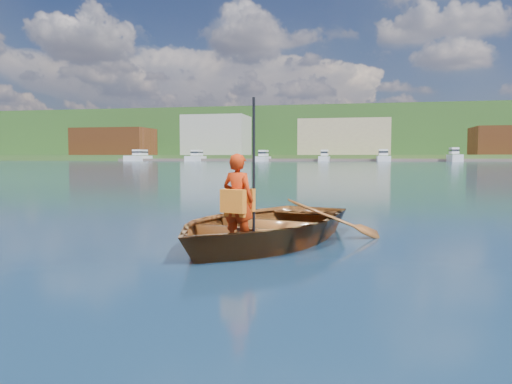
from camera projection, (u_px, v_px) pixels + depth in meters
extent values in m
plane|color=#102942|center=(358.00, 237.00, 7.86)|extent=(600.00, 600.00, 0.00)
imported|color=brown|center=(262.00, 225.00, 7.34)|extent=(3.94, 4.67, 0.82)
imported|color=#B32809|center=(238.00, 200.00, 6.45)|extent=(0.51, 0.41, 1.21)
cube|color=orange|center=(233.00, 201.00, 6.35)|extent=(0.35, 0.20, 0.30)
cube|color=orange|center=(243.00, 200.00, 6.55)|extent=(0.35, 0.18, 0.30)
cube|color=orange|center=(238.00, 214.00, 6.46)|extent=(0.35, 0.30, 0.05)
cylinder|color=black|center=(254.00, 172.00, 6.48)|extent=(0.05, 0.05, 1.93)
cube|color=#3A4D22|center=(359.00, 158.00, 193.43)|extent=(400.00, 80.00, 2.00)
cube|color=#2F5320|center=(359.00, 137.00, 241.58)|extent=(400.00, 100.00, 22.00)
cube|color=brown|center=(369.00, 160.00, 151.79)|extent=(159.98, 12.66, 0.80)
cube|color=maroon|center=(114.00, 142.00, 186.70)|extent=(28.00, 16.00, 10.00)
cube|color=gray|center=(217.00, 136.00, 178.51)|extent=(22.00, 16.00, 14.00)
cube|color=#937A5D|center=(344.00, 137.00, 169.52)|extent=(30.00, 16.00, 12.00)
cube|color=maroon|center=(502.00, 141.00, 159.56)|extent=(18.00, 16.00, 9.00)
cube|color=silver|center=(138.00, 159.00, 161.63)|extent=(3.85, 13.76, 1.92)
cube|color=silver|center=(140.00, 152.00, 162.83)|extent=(2.70, 6.19, 1.80)
cube|color=black|center=(140.00, 152.00, 162.82)|extent=(2.77, 6.47, 0.50)
cube|color=silver|center=(196.00, 159.00, 157.71)|extent=(3.36, 12.00, 1.79)
cube|color=silver|center=(197.00, 153.00, 158.74)|extent=(2.35, 5.40, 1.80)
cube|color=black|center=(197.00, 152.00, 158.74)|extent=(2.42, 5.64, 0.50)
cube|color=silver|center=(263.00, 159.00, 153.36)|extent=(3.19, 11.40, 1.64)
cube|color=silver|center=(264.00, 153.00, 154.34)|extent=(2.23, 5.13, 1.80)
cube|color=black|center=(264.00, 153.00, 154.33)|extent=(2.30, 5.36, 0.50)
cube|color=silver|center=(324.00, 159.00, 149.57)|extent=(2.85, 10.19, 1.71)
cube|color=silver|center=(325.00, 153.00, 150.43)|extent=(2.00, 4.59, 1.80)
cube|color=black|center=(325.00, 152.00, 150.43)|extent=(2.05, 4.79, 0.50)
cube|color=silver|center=(383.00, 159.00, 146.12)|extent=(3.66, 13.08, 1.80)
cube|color=silver|center=(383.00, 152.00, 147.26)|extent=(2.56, 5.89, 1.80)
cube|color=black|center=(383.00, 152.00, 147.25)|extent=(2.64, 6.15, 0.50)
cube|color=silver|center=(454.00, 158.00, 142.13)|extent=(2.93, 10.47, 2.23)
cube|color=silver|center=(454.00, 151.00, 143.00)|extent=(2.05, 4.71, 1.80)
cube|color=black|center=(454.00, 150.00, 142.99)|extent=(2.11, 4.92, 0.50)
cylinder|color=#382314|center=(264.00, 145.00, 217.06)|extent=(0.80, 0.80, 2.89)
sphere|color=#26571F|center=(264.00, 136.00, 216.80)|extent=(5.39, 5.39, 5.39)
cylinder|color=#382314|center=(243.00, 125.00, 283.36)|extent=(0.80, 0.80, 3.45)
sphere|color=#26571F|center=(243.00, 117.00, 283.04)|extent=(6.43, 6.43, 6.43)
cylinder|color=#382314|center=(271.00, 123.00, 285.00)|extent=(0.80, 0.80, 3.48)
sphere|color=#26571F|center=(271.00, 115.00, 284.68)|extent=(6.49, 6.49, 6.49)
cylinder|color=#382314|center=(160.00, 128.00, 288.04)|extent=(0.80, 0.80, 2.45)
sphere|color=#26571F|center=(160.00, 122.00, 287.81)|extent=(4.57, 4.57, 4.57)
cylinder|color=#382314|center=(61.00, 142.00, 247.73)|extent=(0.80, 0.80, 2.88)
sphere|color=#26571F|center=(61.00, 134.00, 247.46)|extent=(5.38, 5.38, 5.38)
cylinder|color=#382314|center=(126.00, 134.00, 266.64)|extent=(0.80, 0.80, 3.49)
sphere|color=#26571F|center=(126.00, 125.00, 266.31)|extent=(6.51, 6.51, 6.51)
cylinder|color=#382314|center=(404.00, 140.00, 214.36)|extent=(0.80, 0.80, 3.31)
sphere|color=#26571F|center=(404.00, 129.00, 214.05)|extent=(6.18, 6.18, 6.18)
cylinder|color=#382314|center=(288.00, 141.00, 221.27)|extent=(0.80, 0.80, 3.76)
sphere|color=#26571F|center=(288.00, 130.00, 220.92)|extent=(7.01, 7.01, 7.01)
cylinder|color=#382314|center=(384.00, 142.00, 211.53)|extent=(0.80, 0.80, 2.79)
sphere|color=#26571F|center=(385.00, 133.00, 211.27)|extent=(5.22, 5.22, 5.22)
cylinder|color=#382314|center=(474.00, 128.00, 237.31)|extent=(0.80, 0.80, 3.10)
sphere|color=#26571F|center=(474.00, 120.00, 237.02)|extent=(5.78, 5.78, 5.78)
cylinder|color=#382314|center=(253.00, 136.00, 242.82)|extent=(0.80, 0.80, 2.48)
sphere|color=#26571F|center=(253.00, 130.00, 242.59)|extent=(4.63, 4.63, 4.63)
cylinder|color=#382314|center=(463.00, 131.00, 228.69)|extent=(0.80, 0.80, 3.61)
sphere|color=#26571F|center=(463.00, 121.00, 228.36)|extent=(6.74, 6.74, 6.74)
cylinder|color=#382314|center=(85.00, 149.00, 222.67)|extent=(0.80, 0.80, 3.45)
sphere|color=#26571F|center=(84.00, 139.00, 222.35)|extent=(6.45, 6.45, 6.45)
cylinder|color=#382314|center=(252.00, 126.00, 276.38)|extent=(0.80, 0.80, 3.73)
sphere|color=#26571F|center=(252.00, 117.00, 276.03)|extent=(6.96, 6.96, 6.96)
cylinder|color=#382314|center=(101.00, 127.00, 304.13)|extent=(0.80, 0.80, 2.47)
sphere|color=#26571F|center=(100.00, 121.00, 303.90)|extent=(4.60, 4.60, 4.60)
cylinder|color=#382314|center=(388.00, 126.00, 255.28)|extent=(0.80, 0.80, 3.94)
sphere|color=#26571F|center=(388.00, 115.00, 254.91)|extent=(7.35, 7.35, 7.35)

